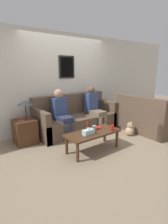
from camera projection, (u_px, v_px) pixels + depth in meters
The scene contains 14 objects.
ground_plane at pixel (88, 136), 4.44m from camera, with size 16.00×16.00×0.00m, color gray.
wall_back at pixel (66, 82), 4.89m from camera, with size 9.00×0.08×2.60m.
couch_main at pixel (76, 119), 4.78m from camera, with size 2.23×0.88×0.97m.
couch_side at pixel (145, 119), 4.70m from camera, with size 0.88×1.46×0.97m.
coffee_table at pixel (93, 135), 3.58m from camera, with size 1.16×0.50×0.41m.
side_table_with_lamp at pixel (25, 129), 3.94m from camera, with size 0.46×0.46×0.99m.
wine_bottle at pixel (88, 127), 3.58m from camera, with size 0.08×0.08×0.26m.
drinking_glass at pixel (94, 128), 3.69m from camera, with size 0.07×0.07×0.09m.
book_stack at pixel (99, 127), 3.81m from camera, with size 0.12×0.13×0.02m.
soda_can at pixel (112, 128), 3.64m from camera, with size 0.07×0.07×0.12m.
tissue_box at pixel (88, 132), 3.43m from camera, with size 0.23×0.12×0.15m.
person_left at pixel (62, 111), 4.26m from camera, with size 0.34×0.62×1.18m.
person_right at pixel (94, 107), 4.84m from camera, with size 0.34×0.66×1.19m.
teddy_bear at pixel (130, 130), 4.44m from camera, with size 0.22×0.22×0.35m.
Camera 1 is at (-2.59, -3.26, 1.68)m, focal length 28.00 mm.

